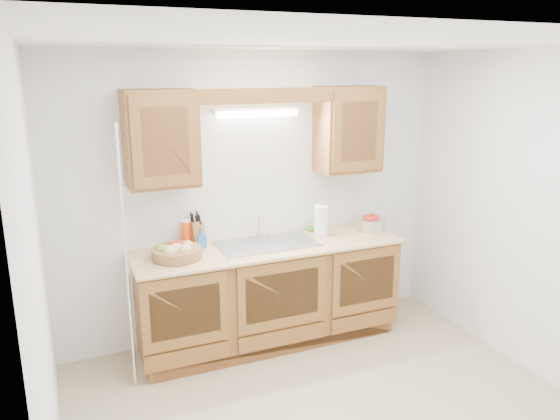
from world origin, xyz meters
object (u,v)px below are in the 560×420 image
knife_block (196,234)px  paper_towel (321,221)px  fruit_basket (177,251)px  apple_bowl (370,223)px

knife_block → paper_towel: paper_towel is taller
fruit_basket → apple_bowl: 1.82m
knife_block → apple_bowl: 1.61m
paper_towel → fruit_basket: bearing=-175.8°
fruit_basket → knife_block: size_ratio=1.65×
knife_block → paper_towel: 1.11m
apple_bowl → knife_block: bearing=174.2°
fruit_basket → paper_towel: (1.33, 0.10, 0.08)m
fruit_basket → paper_towel: paper_towel is taller
knife_block → paper_towel: (1.11, -0.13, 0.02)m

